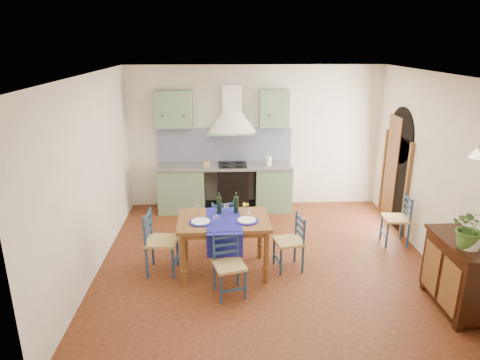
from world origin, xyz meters
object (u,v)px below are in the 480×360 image
dining_table (224,225)px  sideboard (458,272)px  chair_near (229,265)px  potted_plant (471,228)px

dining_table → sideboard: 3.08m
dining_table → sideboard: bearing=-19.8°
chair_near → potted_plant: size_ratio=1.70×
chair_near → potted_plant: potted_plant is taller
dining_table → potted_plant: (2.85, -1.20, 0.45)m
dining_table → chair_near: 0.67m
chair_near → potted_plant: (2.79, -0.60, 0.75)m
dining_table → sideboard: (2.89, -1.04, -0.22)m
chair_near → potted_plant: bearing=-12.1°
chair_near → dining_table: bearing=95.5°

